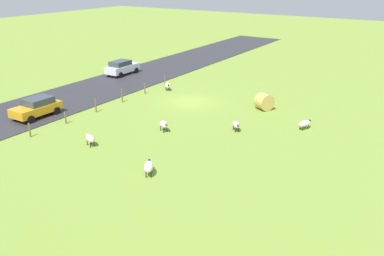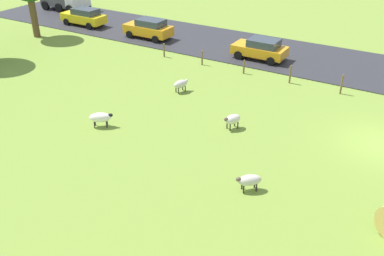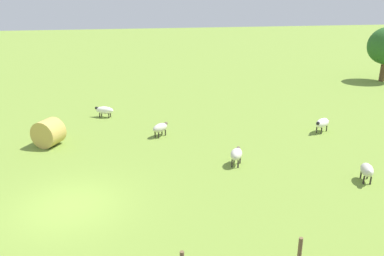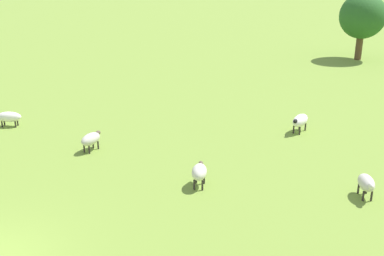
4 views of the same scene
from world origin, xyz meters
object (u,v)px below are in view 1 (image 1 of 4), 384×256
Objects in this scene: sheep_0 at (236,125)px; sheep_3 at (149,167)px; sheep_4 at (305,123)px; car_2 at (122,67)px; car_0 at (37,107)px; hay_bale_0 at (264,102)px; sheep_2 at (164,124)px; sheep_5 at (90,139)px; sheep_1 at (167,85)px.

sheep_3 reaches higher than sheep_0.
car_2 is (23.94, -5.85, 0.44)m from sheep_4.
sheep_4 is (-5.48, -12.60, -0.08)m from sheep_3.
sheep_4 is at bearing -155.05° from car_0.
hay_bale_0 is at bearing -141.73° from car_0.
sheep_2 is at bearing -61.06° from sheep_3.
car_0 is (11.01, 3.03, 0.31)m from sheep_2.
sheep_4 is at bearing -136.02° from sheep_5.
sheep_2 is at bearing -118.49° from sheep_5.
sheep_1 is 15.07m from sheep_5.
sheep_2 is 0.27× the size of car_0.
sheep_2 reaches higher than sheep_5.
car_2 is at bearing -24.76° from sheep_0.
sheep_2 is 10.10m from hay_bale_0.
sheep_3 reaches higher than sheep_5.
sheep_2 is at bearing 33.57° from sheep_0.
sheep_4 is 5.42m from hay_bale_0.
car_2 reaches higher than sheep_4.
sheep_0 is 9.48m from sheep_3.
car_2 is at bearing -39.01° from sheep_2.
car_2 is (18.46, -18.45, 0.35)m from sheep_3.
sheep_4 is 24.65m from car_2.
car_2 reaches higher than sheep_1.
hay_bale_0 is at bearing -116.68° from sheep_5.
hay_bale_0 is at bearing -93.23° from sheep_3.
car_0 is (14.51, -3.30, 0.31)m from sheep_3.
sheep_1 is 1.00× the size of sheep_2.
sheep_1 is 0.25× the size of car_2.
sheep_3 is 14.88m from car_0.
sheep_0 is 1.03× the size of sheep_1.
sheep_3 is 1.13× the size of sheep_5.
sheep_5 is 21.07m from car_2.
sheep_5 is at bearing 125.49° from car_2.
sheep_0 is 1.02× the size of sheep_2.
car_0 reaches higher than sheep_3.
sheep_4 is 1.15× the size of sheep_5.
sheep_2 reaches higher than sheep_0.
sheep_2 reaches higher than sheep_4.
hay_bale_0 is at bearing 171.14° from car_2.
sheep_4 is 0.32× the size of car_0.
sheep_4 is 16.28m from sheep_5.
car_0 is (4.49, 12.58, 0.33)m from sheep_1.
car_0 is at bearing 15.38° from sheep_2.
car_0 is 15.65m from car_2.
sheep_4 is 22.05m from car_0.
car_0 is (19.99, 9.30, 0.40)m from sheep_4.
sheep_0 is at bearing -132.26° from sheep_5.
sheep_1 is 15.84m from sheep_4.
car_0 is at bearing -13.64° from sheep_5.
car_2 reaches higher than sheep_5.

